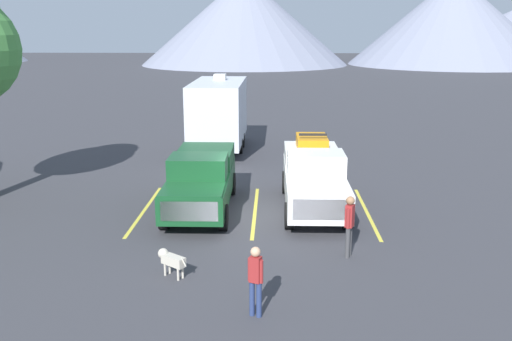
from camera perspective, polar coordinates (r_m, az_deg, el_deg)
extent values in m
plane|color=#38383D|center=(18.67, -0.19, -5.00)|extent=(240.00, 240.00, 0.00)
cube|color=#144723|center=(19.44, -5.65, -1.64)|extent=(2.06, 5.67, 0.87)
cube|color=#144723|center=(17.38, -6.50, -1.99)|extent=(1.95, 1.60, 0.08)
cube|color=#144723|center=(18.75, -5.90, 0.33)|extent=(1.91, 1.48, 0.76)
cube|color=slate|center=(18.17, -6.13, 0.00)|extent=(1.78, 0.23, 0.56)
cube|color=#144723|center=(20.73, -5.18, 1.43)|extent=(2.00, 2.61, 0.56)
cube|color=silver|center=(16.79, -6.81, -4.14)|extent=(1.72, 0.07, 0.61)
cylinder|color=black|center=(17.66, -3.36, -4.75)|extent=(0.29, 0.83, 0.83)
cylinder|color=black|center=(17.91, -9.33, -4.65)|extent=(0.29, 0.83, 0.83)
cylinder|color=black|center=(21.31, -2.51, -1.36)|extent=(0.29, 0.83, 0.83)
cylinder|color=black|center=(21.52, -7.46, -1.31)|extent=(0.29, 0.83, 0.83)
cube|color=white|center=(19.53, 5.93, -1.46)|extent=(2.04, 5.77, 0.92)
cube|color=white|center=(17.41, 6.47, -1.74)|extent=(1.93, 1.62, 0.08)
cube|color=white|center=(18.81, 6.11, 0.64)|extent=(1.89, 1.51, 0.80)
cube|color=slate|center=(18.22, 6.26, 0.31)|extent=(1.76, 0.24, 0.59)
cube|color=white|center=(20.86, 5.66, 1.60)|extent=(1.98, 2.66, 0.50)
cube|color=silver|center=(16.80, 6.65, -3.97)|extent=(1.70, 0.07, 0.65)
cylinder|color=black|center=(17.91, 9.30, -4.61)|extent=(0.29, 0.85, 0.85)
cylinder|color=black|center=(17.75, 3.39, -4.61)|extent=(0.29, 0.85, 0.85)
cylinder|color=black|center=(21.62, 7.94, -1.23)|extent=(0.29, 0.85, 0.85)
cylinder|color=black|center=(21.49, 3.06, -1.20)|extent=(0.29, 0.85, 0.85)
cube|color=orange|center=(20.75, 5.69, 2.88)|extent=(1.11, 1.70, 0.45)
cylinder|color=black|center=(20.23, 7.08, 2.52)|extent=(0.18, 0.44, 0.44)
cylinder|color=black|center=(20.16, 4.53, 2.55)|extent=(0.18, 0.44, 0.44)
cylinder|color=black|center=(21.36, 6.79, 3.17)|extent=(0.18, 0.44, 0.44)
cylinder|color=black|center=(21.30, 4.38, 3.20)|extent=(0.18, 0.44, 0.44)
cube|color=black|center=(20.22, 5.81, 3.65)|extent=(1.00, 0.09, 0.08)
cube|color=gold|center=(19.98, -11.26, -3.95)|extent=(0.12, 5.50, 0.01)
cube|color=gold|center=(19.48, -0.10, -4.14)|extent=(0.12, 5.50, 0.01)
cube|color=gold|center=(19.74, 11.21, -4.18)|extent=(0.12, 5.50, 0.01)
cube|color=silver|center=(28.74, -3.83, 6.04)|extent=(2.57, 6.26, 3.00)
cube|color=#4C6B99|center=(28.89, -6.35, 6.33)|extent=(0.07, 5.98, 0.24)
cube|color=silver|center=(29.48, -3.69, 9.48)|extent=(0.61, 0.71, 0.30)
cube|color=#333333|center=(25.44, -4.66, 1.00)|extent=(0.13, 1.20, 0.12)
cylinder|color=black|center=(28.20, -1.61, 2.50)|extent=(0.23, 0.76, 0.76)
cylinder|color=black|center=(28.45, -6.25, 2.53)|extent=(0.23, 0.76, 0.76)
cylinder|color=black|center=(29.66, -1.41, 3.10)|extent=(0.23, 0.76, 0.76)
cylinder|color=black|center=(29.90, -5.83, 3.12)|extent=(0.23, 0.76, 0.76)
cylinder|color=navy|center=(12.58, 0.31, -13.01)|extent=(0.12, 0.12, 0.83)
cylinder|color=navy|center=(12.65, -0.41, -12.86)|extent=(0.12, 0.12, 0.83)
cube|color=maroon|center=(12.31, -0.05, -10.02)|extent=(0.30, 0.27, 0.59)
sphere|color=tan|center=(12.14, -0.05, -8.28)|extent=(0.22, 0.22, 0.22)
cylinder|color=maroon|center=(12.27, 0.52, -10.25)|extent=(0.10, 0.10, 0.53)
cylinder|color=maroon|center=(12.37, -0.62, -10.03)|extent=(0.10, 0.10, 0.53)
cylinder|color=#3F3F42|center=(15.74, 9.30, -7.27)|extent=(0.13, 0.13, 0.89)
cylinder|color=#3F3F42|center=(15.90, 9.50, -7.05)|extent=(0.13, 0.13, 0.89)
cube|color=maroon|center=(15.56, 9.52, -4.56)|extent=(0.29, 0.32, 0.63)
sphere|color=#9E704C|center=(15.42, 9.58, -3.04)|extent=(0.24, 0.24, 0.24)
cylinder|color=maroon|center=(15.44, 9.35, -4.83)|extent=(0.10, 0.10, 0.57)
cylinder|color=maroon|center=(15.70, 9.67, -4.52)|extent=(0.10, 0.10, 0.57)
cube|color=beige|center=(14.56, -8.40, -9.04)|extent=(0.69, 0.59, 0.25)
sphere|color=beige|center=(14.78, -9.42, -8.32)|extent=(0.27, 0.27, 0.27)
cylinder|color=beige|center=(14.30, -7.35, -9.25)|extent=(0.15, 0.13, 0.20)
cylinder|color=beige|center=(14.79, -9.23, -9.91)|extent=(0.06, 0.06, 0.32)
cylinder|color=beige|center=(14.89, -8.77, -9.72)|extent=(0.06, 0.06, 0.32)
cylinder|color=beige|center=(14.47, -7.93, -10.42)|extent=(0.06, 0.06, 0.32)
cylinder|color=beige|center=(14.57, -7.47, -10.22)|extent=(0.06, 0.06, 0.32)
cone|color=gray|center=(96.31, -1.18, 15.06)|extent=(34.30, 34.30, 14.49)
cone|color=gray|center=(100.99, 19.41, 14.24)|extent=(33.81, 33.81, 14.48)
cone|color=gray|center=(109.10, 24.38, 12.27)|extent=(38.38, 38.38, 8.90)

